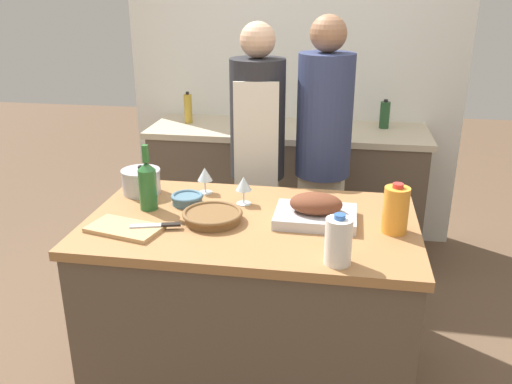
{
  "coord_description": "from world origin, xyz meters",
  "views": [
    {
      "loc": [
        0.37,
        -2.1,
        1.81
      ],
      "look_at": [
        0.0,
        0.13,
        0.94
      ],
      "focal_mm": 38.0,
      "sensor_mm": 36.0,
      "label": 1
    }
  ],
  "objects_px": {
    "condiment_bottle_tall": "(385,115)",
    "person_cook_guest": "(323,152)",
    "roasting_pan": "(316,211)",
    "milk_jug": "(338,241)",
    "stock_pot": "(141,181)",
    "cutting_board": "(125,229)",
    "wine_glass_left": "(244,185)",
    "knife_chef": "(157,225)",
    "person_cook_aproned": "(258,155)",
    "condiment_bottle_short": "(188,108)",
    "wine_glass_right": "(205,175)",
    "mixing_bowl": "(187,199)",
    "wicker_basket": "(213,216)",
    "wine_bottle_green": "(148,184)",
    "juice_jug": "(396,210)"
  },
  "relations": [
    {
      "from": "cutting_board",
      "to": "wine_glass_right",
      "type": "relative_size",
      "value": 2.56
    },
    {
      "from": "roasting_pan",
      "to": "condiment_bottle_tall",
      "type": "height_order",
      "value": "condiment_bottle_tall"
    },
    {
      "from": "condiment_bottle_short",
      "to": "roasting_pan",
      "type": "bearing_deg",
      "value": -56.21
    },
    {
      "from": "knife_chef",
      "to": "mixing_bowl",
      "type": "bearing_deg",
      "value": 81.67
    },
    {
      "from": "roasting_pan",
      "to": "mixing_bowl",
      "type": "height_order",
      "value": "roasting_pan"
    },
    {
      "from": "cutting_board",
      "to": "wine_glass_left",
      "type": "xyz_separation_m",
      "value": [
        0.43,
        0.37,
        0.09
      ]
    },
    {
      "from": "cutting_board",
      "to": "mixing_bowl",
      "type": "height_order",
      "value": "mixing_bowl"
    },
    {
      "from": "condiment_bottle_short",
      "to": "wine_glass_left",
      "type": "bearing_deg",
      "value": -64.1
    },
    {
      "from": "condiment_bottle_tall",
      "to": "person_cook_guest",
      "type": "distance_m",
      "value": 0.82
    },
    {
      "from": "wine_glass_left",
      "to": "roasting_pan",
      "type": "bearing_deg",
      "value": -23.29
    },
    {
      "from": "wicker_basket",
      "to": "person_cook_guest",
      "type": "height_order",
      "value": "person_cook_guest"
    },
    {
      "from": "wine_glass_right",
      "to": "cutting_board",
      "type": "bearing_deg",
      "value": -114.76
    },
    {
      "from": "wicker_basket",
      "to": "wine_glass_right",
      "type": "height_order",
      "value": "wine_glass_right"
    },
    {
      "from": "wicker_basket",
      "to": "knife_chef",
      "type": "xyz_separation_m",
      "value": [
        -0.21,
        -0.12,
        -0.0
      ]
    },
    {
      "from": "knife_chef",
      "to": "condiment_bottle_short",
      "type": "xyz_separation_m",
      "value": [
        -0.34,
        1.65,
        0.12
      ]
    },
    {
      "from": "milk_jug",
      "to": "condiment_bottle_short",
      "type": "distance_m",
      "value": 2.11
    },
    {
      "from": "mixing_bowl",
      "to": "condiment_bottle_tall",
      "type": "xyz_separation_m",
      "value": [
        0.96,
        1.43,
        0.11
      ]
    },
    {
      "from": "condiment_bottle_short",
      "to": "person_cook_aproned",
      "type": "height_order",
      "value": "person_cook_aproned"
    },
    {
      "from": "wicker_basket",
      "to": "person_cook_guest",
      "type": "distance_m",
      "value": 0.97
    },
    {
      "from": "milk_jug",
      "to": "condiment_bottle_short",
      "type": "xyz_separation_m",
      "value": [
        -1.08,
        1.82,
        0.06
      ]
    },
    {
      "from": "roasting_pan",
      "to": "milk_jug",
      "type": "bearing_deg",
      "value": -74.32
    },
    {
      "from": "roasting_pan",
      "to": "stock_pot",
      "type": "distance_m",
      "value": 0.88
    },
    {
      "from": "mixing_bowl",
      "to": "condiment_bottle_short",
      "type": "distance_m",
      "value": 1.41
    },
    {
      "from": "knife_chef",
      "to": "person_cook_aproned",
      "type": "distance_m",
      "value": 0.99
    },
    {
      "from": "juice_jug",
      "to": "milk_jug",
      "type": "height_order",
      "value": "juice_jug"
    },
    {
      "from": "milk_jug",
      "to": "roasting_pan",
      "type": "bearing_deg",
      "value": 105.68
    },
    {
      "from": "milk_jug",
      "to": "wine_glass_left",
      "type": "distance_m",
      "value": 0.67
    },
    {
      "from": "mixing_bowl",
      "to": "wine_bottle_green",
      "type": "height_order",
      "value": "wine_bottle_green"
    },
    {
      "from": "roasting_pan",
      "to": "stock_pot",
      "type": "xyz_separation_m",
      "value": [
        -0.85,
        0.2,
        0.01
      ]
    },
    {
      "from": "wicker_basket",
      "to": "cutting_board",
      "type": "xyz_separation_m",
      "value": [
        -0.34,
        -0.15,
        -0.02
      ]
    },
    {
      "from": "mixing_bowl",
      "to": "wine_glass_right",
      "type": "distance_m",
      "value": 0.17
    },
    {
      "from": "knife_chef",
      "to": "condiment_bottle_tall",
      "type": "relative_size",
      "value": 1.07
    },
    {
      "from": "person_cook_aproned",
      "to": "wine_bottle_green",
      "type": "bearing_deg",
      "value": -122.84
    },
    {
      "from": "condiment_bottle_short",
      "to": "knife_chef",
      "type": "bearing_deg",
      "value": -78.44
    },
    {
      "from": "wine_glass_right",
      "to": "condiment_bottle_tall",
      "type": "bearing_deg",
      "value": 54.34
    },
    {
      "from": "cutting_board",
      "to": "knife_chef",
      "type": "relative_size",
      "value": 1.58
    },
    {
      "from": "roasting_pan",
      "to": "wicker_basket",
      "type": "relative_size",
      "value": 1.33
    },
    {
      "from": "wine_bottle_green",
      "to": "condiment_bottle_tall",
      "type": "xyz_separation_m",
      "value": [
        1.11,
        1.51,
        0.02
      ]
    },
    {
      "from": "person_cook_guest",
      "to": "milk_jug",
      "type": "bearing_deg",
      "value": -77.57
    },
    {
      "from": "mixing_bowl",
      "to": "person_cook_aproned",
      "type": "relative_size",
      "value": 0.09
    },
    {
      "from": "roasting_pan",
      "to": "condiment_bottle_short",
      "type": "distance_m",
      "value": 1.76
    },
    {
      "from": "cutting_board",
      "to": "person_cook_guest",
      "type": "bearing_deg",
      "value": 53.39
    },
    {
      "from": "wicker_basket",
      "to": "stock_pot",
      "type": "bearing_deg",
      "value": 146.65
    },
    {
      "from": "wine_bottle_green",
      "to": "wine_glass_left",
      "type": "height_order",
      "value": "wine_bottle_green"
    },
    {
      "from": "juice_jug",
      "to": "wine_bottle_green",
      "type": "relative_size",
      "value": 0.71
    },
    {
      "from": "mixing_bowl",
      "to": "condiment_bottle_short",
      "type": "height_order",
      "value": "condiment_bottle_short"
    },
    {
      "from": "condiment_bottle_tall",
      "to": "condiment_bottle_short",
      "type": "xyz_separation_m",
      "value": [
        -1.34,
        -0.07,
        0.01
      ]
    },
    {
      "from": "stock_pot",
      "to": "roasting_pan",
      "type": "bearing_deg",
      "value": -13.46
    },
    {
      "from": "cutting_board",
      "to": "stock_pot",
      "type": "distance_m",
      "value": 0.44
    },
    {
      "from": "wine_glass_left",
      "to": "wine_glass_right",
      "type": "bearing_deg",
      "value": 152.21
    }
  ]
}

